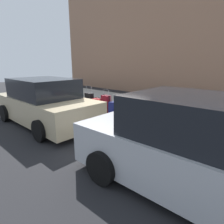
% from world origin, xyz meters
% --- Properties ---
extents(ground_plane, '(40.00, 40.00, 0.00)m').
position_xyz_m(ground_plane, '(0.00, 0.00, 0.00)').
color(ground_plane, black).
extents(sidewalk_curb, '(18.00, 5.00, 0.14)m').
position_xyz_m(sidewalk_curb, '(0.00, -2.50, 0.07)').
color(sidewalk_curb, '#9E9B93').
rests_on(sidewalk_curb, ground_plane).
extents(building_facade_sidewalk_side, '(24.00, 3.00, 9.25)m').
position_xyz_m(building_facade_sidewalk_side, '(0.00, -8.29, 4.62)').
color(building_facade_sidewalk_side, '#936B51').
rests_on(building_facade_sidewalk_side, ground_plane).
extents(suitcase_navy_1, '(0.50, 0.28, 0.84)m').
position_xyz_m(suitcase_navy_1, '(-3.63, -0.58, 0.45)').
color(suitcase_navy_1, navy).
rests_on(suitcase_navy_1, sidewalk_curb).
extents(suitcase_maroon_2, '(0.36, 0.20, 0.83)m').
position_xyz_m(suitcase_maroon_2, '(-3.09, -0.45, 0.43)').
color(suitcase_maroon_2, maroon).
rests_on(suitcase_maroon_2, sidewalk_curb).
extents(suitcase_red_3, '(0.41, 0.20, 0.80)m').
position_xyz_m(suitcase_red_3, '(-2.59, -0.46, 0.39)').
color(suitcase_red_3, red).
rests_on(suitcase_red_3, sidewalk_curb).
extents(suitcase_black_4, '(0.40, 0.28, 0.77)m').
position_xyz_m(suitcase_black_4, '(-2.07, -0.54, 0.49)').
color(suitcase_black_4, black).
rests_on(suitcase_black_4, sidewalk_curb).
extents(suitcase_olive_5, '(0.39, 0.23, 0.88)m').
position_xyz_m(suitcase_olive_5, '(-1.56, -0.47, 0.48)').
color(suitcase_olive_5, '#59601E').
rests_on(suitcase_olive_5, sidewalk_curb).
extents(suitcase_teal_6, '(0.45, 0.20, 0.99)m').
position_xyz_m(suitcase_teal_6, '(-1.03, -0.55, 0.50)').
color(suitcase_teal_6, '#0F606B').
rests_on(suitcase_teal_6, sidewalk_curb).
extents(suitcase_silver_7, '(0.40, 0.24, 0.79)m').
position_xyz_m(suitcase_silver_7, '(-0.49, -0.59, 0.40)').
color(suitcase_silver_7, '#9EA0A8').
rests_on(suitcase_silver_7, sidewalk_curb).
extents(suitcase_navy_8, '(0.38, 0.27, 0.88)m').
position_xyz_m(suitcase_navy_8, '(0.01, -0.53, 0.42)').
color(suitcase_navy_8, navy).
rests_on(suitcase_navy_8, sidewalk_curb).
extents(suitcase_maroon_9, '(0.42, 0.28, 1.00)m').
position_xyz_m(suitcase_maroon_9, '(0.51, -0.60, 0.52)').
color(suitcase_maroon_9, maroon).
rests_on(suitcase_maroon_9, sidewalk_curb).
extents(suitcase_red_10, '(0.41, 0.26, 0.62)m').
position_xyz_m(suitcase_red_10, '(1.03, -0.58, 0.42)').
color(suitcase_red_10, red).
rests_on(suitcase_red_10, sidewalk_curb).
extents(suitcase_black_11, '(0.41, 0.20, 1.08)m').
position_xyz_m(suitcase_black_11, '(1.56, -0.55, 0.52)').
color(suitcase_black_11, black).
rests_on(suitcase_black_11, sidewalk_curb).
extents(fire_hydrant, '(0.39, 0.21, 0.78)m').
position_xyz_m(fire_hydrant, '(2.58, -0.52, 0.55)').
color(fire_hydrant, red).
rests_on(fire_hydrant, sidewalk_curb).
extents(bollard_post, '(0.16, 0.16, 0.78)m').
position_xyz_m(bollard_post, '(3.04, -0.37, 0.53)').
color(bollard_post, '#333338').
rests_on(bollard_post, sidewalk_curb).
extents(parked_car_silver_0, '(4.38, 2.25, 1.68)m').
position_xyz_m(parked_car_silver_0, '(-3.95, 1.60, 0.78)').
color(parked_car_silver_0, '#B2B5BA').
rests_on(parked_car_silver_0, ground_plane).
extents(parked_car_beige_1, '(4.56, 2.18, 1.66)m').
position_xyz_m(parked_car_beige_1, '(1.45, 1.60, 0.78)').
color(parked_car_beige_1, tan).
rests_on(parked_car_beige_1, ground_plane).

